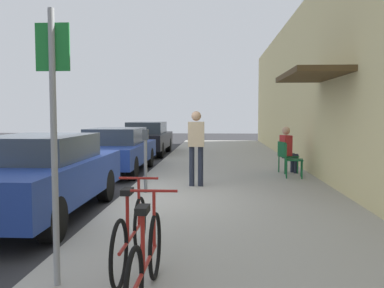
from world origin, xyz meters
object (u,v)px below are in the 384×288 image
(seated_patron_1, at_px, (288,148))
(parked_car_0, at_px, (38,174))
(street_sign, at_px, (54,126))
(bicycle_0, at_px, (146,261))
(parked_car_1, at_px, (116,149))
(parking_meter, at_px, (146,156))
(bicycle_1, at_px, (131,235))
(parked_car_2, at_px, (147,138))
(cafe_chair_0, at_px, (291,158))
(cafe_chair_1, at_px, (286,155))
(pedestrian_standing, at_px, (196,142))

(seated_patron_1, bearing_deg, parked_car_0, -136.25)
(street_sign, bearing_deg, bicycle_0, -18.93)
(parked_car_0, height_order, parked_car_1, parked_car_0)
(bicycle_0, bearing_deg, parking_meter, 99.74)
(parked_car_0, height_order, seated_patron_1, seated_patron_1)
(parking_meter, xyz_separation_m, bicycle_1, (0.57, -4.24, -0.41))
(street_sign, bearing_deg, parked_car_0, 116.31)
(parked_car_2, xyz_separation_m, parking_meter, (1.55, -9.31, 0.16))
(parking_meter, height_order, seated_patron_1, parking_meter)
(seated_patron_1, bearing_deg, street_sign, -114.10)
(parked_car_1, relative_size, parking_meter, 3.33)
(parked_car_0, height_order, bicycle_0, parked_car_0)
(parked_car_2, relative_size, cafe_chair_0, 5.06)
(parked_car_2, xyz_separation_m, bicycle_0, (2.41, -14.34, -0.25))
(cafe_chair_1, bearing_deg, bicycle_1, -111.06)
(parked_car_1, xyz_separation_m, pedestrian_standing, (2.56, -2.91, 0.42))
(parked_car_0, relative_size, cafe_chair_0, 5.06)
(bicycle_0, bearing_deg, pedestrian_standing, 88.54)
(parking_meter, distance_m, bicycle_1, 4.30)
(bicycle_1, relative_size, pedestrian_standing, 1.01)
(cafe_chair_0, height_order, seated_patron_1, seated_patron_1)
(parked_car_0, height_order, pedestrian_standing, pedestrian_standing)
(parked_car_0, bearing_deg, cafe_chair_0, 38.51)
(cafe_chair_1, height_order, seated_patron_1, seated_patron_1)
(cafe_chair_0, relative_size, cafe_chair_1, 1.00)
(bicycle_0, relative_size, bicycle_1, 1.00)
(parked_car_2, distance_m, cafe_chair_1, 7.95)
(cafe_chair_1, height_order, pedestrian_standing, pedestrian_standing)
(parked_car_1, distance_m, parked_car_2, 5.55)
(cafe_chair_0, bearing_deg, parking_meter, -146.40)
(street_sign, relative_size, bicycle_0, 1.52)
(parked_car_1, relative_size, parked_car_2, 1.00)
(parking_meter, bearing_deg, seated_patron_1, 42.01)
(bicycle_1, relative_size, cafe_chair_0, 1.97)
(cafe_chair_1, bearing_deg, parked_car_2, 128.42)
(pedestrian_standing, bearing_deg, bicycle_0, -91.46)
(parking_meter, xyz_separation_m, pedestrian_standing, (1.01, 0.85, 0.23))
(parked_car_0, bearing_deg, bicycle_0, -54.21)
(pedestrian_standing, bearing_deg, seated_patron_1, 42.80)
(street_sign, height_order, bicycle_1, street_sign)
(parked_car_0, distance_m, parked_car_1, 5.44)
(parking_meter, xyz_separation_m, cafe_chair_1, (3.39, 3.09, -0.26))
(parked_car_0, height_order, parked_car_2, parked_car_2)
(parking_meter, height_order, pedestrian_standing, pedestrian_standing)
(cafe_chair_1, relative_size, pedestrian_standing, 0.51)
(pedestrian_standing, bearing_deg, cafe_chair_0, 30.51)
(parked_car_1, bearing_deg, cafe_chair_1, -7.75)
(bicycle_0, relative_size, cafe_chair_0, 1.97)
(parked_car_2, bearing_deg, parked_car_1, -90.00)
(street_sign, distance_m, seated_patron_1, 8.60)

